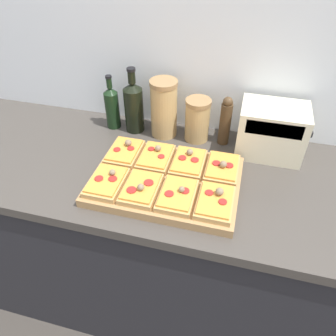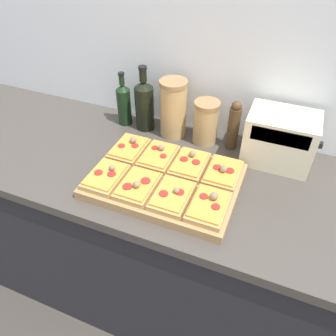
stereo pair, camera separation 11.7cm
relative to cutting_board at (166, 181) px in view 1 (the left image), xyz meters
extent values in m
cube|color=silver|center=(0.01, 0.44, 0.32)|extent=(6.00, 0.06, 2.50)
cube|color=#232328|center=(0.01, 0.08, -0.49)|extent=(2.60, 0.64, 0.88)
cube|color=#423D38|center=(0.01, 0.08, -0.04)|extent=(2.63, 0.67, 0.04)
cube|color=#A37A4C|center=(0.00, 0.00, 0.00)|extent=(0.52, 0.37, 0.03)
cube|color=tan|center=(-0.19, 0.09, 0.03)|extent=(0.12, 0.17, 0.02)
cube|color=orange|center=(-0.19, 0.09, 0.04)|extent=(0.10, 0.15, 0.01)
cylinder|color=maroon|center=(-0.21, 0.07, 0.05)|extent=(0.03, 0.03, 0.00)
cylinder|color=maroon|center=(-0.16, 0.09, 0.05)|extent=(0.03, 0.03, 0.00)
sphere|color=#7F6B51|center=(-0.18, 0.11, 0.06)|extent=(0.03, 0.03, 0.03)
cube|color=tan|center=(-0.06, 0.09, 0.03)|extent=(0.12, 0.17, 0.02)
cube|color=orange|center=(-0.06, 0.09, 0.04)|extent=(0.10, 0.15, 0.01)
cylinder|color=maroon|center=(-0.09, 0.11, 0.05)|extent=(0.02, 0.02, 0.00)
cylinder|color=maroon|center=(-0.04, 0.08, 0.05)|extent=(0.02, 0.02, 0.00)
sphere|color=#7F6B51|center=(-0.06, 0.11, 0.06)|extent=(0.02, 0.02, 0.02)
cube|color=tan|center=(0.06, 0.09, 0.03)|extent=(0.12, 0.17, 0.02)
cube|color=orange|center=(0.06, 0.09, 0.04)|extent=(0.10, 0.15, 0.01)
cylinder|color=maroon|center=(0.04, 0.09, 0.05)|extent=(0.03, 0.03, 0.00)
cylinder|color=maroon|center=(0.09, 0.09, 0.05)|extent=(0.03, 0.03, 0.00)
sphere|color=#7F6B51|center=(0.06, 0.12, 0.06)|extent=(0.02, 0.02, 0.02)
cube|color=tan|center=(0.19, 0.09, 0.03)|extent=(0.12, 0.17, 0.02)
cube|color=orange|center=(0.19, 0.09, 0.04)|extent=(0.10, 0.15, 0.01)
cylinder|color=maroon|center=(0.17, 0.09, 0.05)|extent=(0.03, 0.03, 0.00)
cylinder|color=maroon|center=(0.21, 0.09, 0.05)|extent=(0.03, 0.03, 0.00)
sphere|color=#7F6B51|center=(0.19, 0.08, 0.06)|extent=(0.03, 0.03, 0.03)
cube|color=tan|center=(-0.19, -0.09, 0.03)|extent=(0.12, 0.17, 0.02)
cube|color=orange|center=(-0.19, -0.09, 0.04)|extent=(0.10, 0.15, 0.01)
cylinder|color=maroon|center=(-0.21, -0.10, 0.05)|extent=(0.03, 0.03, 0.00)
cylinder|color=maroon|center=(-0.17, -0.08, 0.05)|extent=(0.03, 0.03, 0.00)
sphere|color=#7F6B51|center=(-0.17, -0.06, 0.06)|extent=(0.02, 0.02, 0.02)
cube|color=tan|center=(-0.06, -0.09, 0.03)|extent=(0.12, 0.17, 0.02)
cube|color=orange|center=(-0.06, -0.09, 0.04)|extent=(0.10, 0.15, 0.01)
cylinder|color=maroon|center=(-0.08, -0.12, 0.05)|extent=(0.03, 0.03, 0.00)
cylinder|color=maroon|center=(-0.04, -0.07, 0.05)|extent=(0.03, 0.03, 0.00)
sphere|color=#7F6B51|center=(-0.06, -0.11, 0.06)|extent=(0.02, 0.02, 0.02)
cube|color=tan|center=(0.06, -0.09, 0.03)|extent=(0.12, 0.17, 0.02)
cube|color=orange|center=(0.06, -0.09, 0.04)|extent=(0.10, 0.15, 0.01)
cylinder|color=maroon|center=(0.04, -0.11, 0.05)|extent=(0.03, 0.03, 0.00)
cylinder|color=maroon|center=(0.09, -0.08, 0.05)|extent=(0.03, 0.03, 0.00)
sphere|color=#7F6B51|center=(0.08, -0.08, 0.05)|extent=(0.02, 0.02, 0.02)
cube|color=tan|center=(0.19, -0.09, 0.03)|extent=(0.12, 0.17, 0.02)
cube|color=orange|center=(0.19, -0.09, 0.04)|extent=(0.10, 0.15, 0.01)
cylinder|color=maroon|center=(0.16, -0.07, 0.05)|extent=(0.03, 0.03, 0.00)
cylinder|color=maroon|center=(0.21, -0.10, 0.05)|extent=(0.03, 0.03, 0.00)
sphere|color=#7F6B51|center=(0.20, -0.07, 0.06)|extent=(0.03, 0.03, 0.03)
cylinder|color=black|center=(-0.33, 0.31, 0.07)|extent=(0.06, 0.06, 0.16)
cone|color=black|center=(-0.33, 0.31, 0.16)|extent=(0.06, 0.06, 0.02)
cylinder|color=black|center=(-0.33, 0.31, 0.19)|extent=(0.02, 0.02, 0.04)
cylinder|color=black|center=(-0.33, 0.31, 0.22)|extent=(0.03, 0.03, 0.01)
cylinder|color=black|center=(-0.22, 0.31, 0.08)|extent=(0.08, 0.08, 0.19)
cone|color=black|center=(-0.22, 0.31, 0.19)|extent=(0.08, 0.08, 0.03)
cylinder|color=black|center=(-0.22, 0.31, 0.23)|extent=(0.03, 0.03, 0.05)
cylinder|color=black|center=(-0.22, 0.31, 0.26)|extent=(0.04, 0.04, 0.01)
cylinder|color=tan|center=(-0.09, 0.31, 0.10)|extent=(0.11, 0.11, 0.23)
cylinder|color=#937047|center=(-0.09, 0.31, 0.22)|extent=(0.11, 0.11, 0.02)
cylinder|color=tan|center=(0.05, 0.31, 0.07)|extent=(0.10, 0.10, 0.17)
cylinder|color=#937047|center=(0.05, 0.31, 0.16)|extent=(0.10, 0.10, 0.02)
cylinder|color=#47331E|center=(0.17, 0.31, 0.07)|extent=(0.05, 0.05, 0.18)
sphere|color=#47331E|center=(0.17, 0.31, 0.17)|extent=(0.04, 0.04, 0.04)
cube|color=beige|center=(0.35, 0.29, 0.08)|extent=(0.25, 0.18, 0.20)
cube|color=black|center=(0.35, 0.21, 0.15)|extent=(0.20, 0.01, 0.06)
cube|color=black|center=(0.48, 0.29, 0.09)|extent=(0.02, 0.02, 0.02)
camera|label=1|loc=(0.23, -0.84, 0.79)|focal=35.00mm
camera|label=2|loc=(0.34, -0.80, 0.79)|focal=35.00mm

